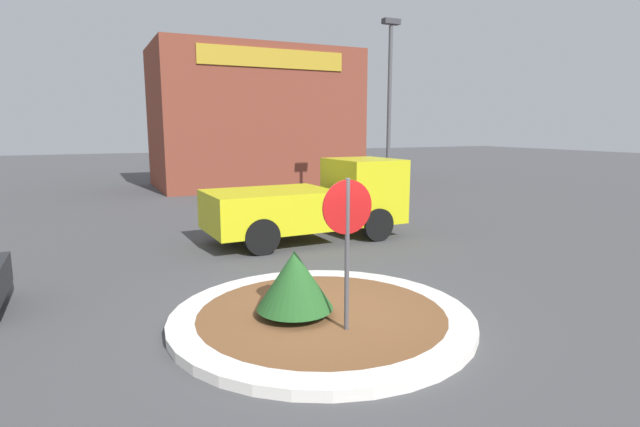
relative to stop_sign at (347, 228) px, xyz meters
name	(u,v)px	position (x,y,z in m)	size (l,w,h in m)	color
ground_plane	(322,322)	(-0.04, 0.78, -1.71)	(120.00, 120.00, 0.00)	#474749
traffic_island	(322,317)	(-0.04, 0.78, -1.63)	(4.93, 4.93, 0.16)	silver
stop_sign	(347,228)	(0.00, 0.00, 0.00)	(0.79, 0.07, 2.43)	#4C4C51
island_shrub	(295,280)	(-0.48, 0.84, -0.95)	(1.23, 1.23, 1.07)	brown
utility_truck	(315,201)	(2.47, 6.47, -0.62)	(5.62, 2.46, 2.24)	gold
storefront_building	(255,119)	(5.26, 20.28, 1.93)	(10.56, 6.07, 7.26)	brown
light_pole	(389,101)	(7.63, 10.65, 2.48)	(0.70, 0.30, 7.23)	#4C4C51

